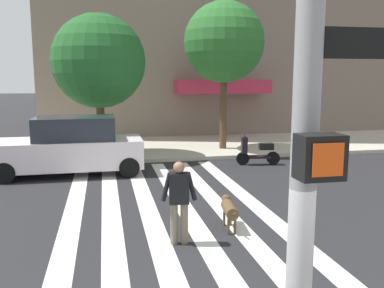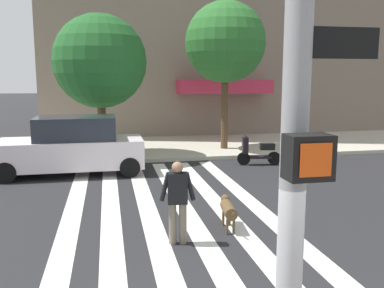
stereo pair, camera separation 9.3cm
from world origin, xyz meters
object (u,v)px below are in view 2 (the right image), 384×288
parked_car_behind_first (72,147)px  pedestrian_dog_walker (178,198)px  street_tree_middle (225,43)px  dog_on_leash (228,209)px  street_tree_nearest (100,62)px  parked_scooter (259,152)px  traffic_light_pole (304,30)px

parked_car_behind_first → pedestrian_dog_walker: bearing=-69.6°
street_tree_middle → dog_on_leash: size_ratio=5.47×
parked_car_behind_first → street_tree_nearest: bearing=68.7°
parked_car_behind_first → parked_scooter: bearing=1.2°
parked_scooter → parked_car_behind_first: bearing=-178.8°
traffic_light_pole → parked_car_behind_first: size_ratio=1.22×
traffic_light_pole → street_tree_middle: size_ratio=0.93×
traffic_light_pole → street_tree_middle: 15.47m
parked_scooter → street_tree_middle: size_ratio=0.26×
traffic_light_pole → parked_scooter: traffic_light_pole is taller
traffic_light_pole → street_tree_nearest: size_ratio=1.06×
pedestrian_dog_walker → dog_on_leash: (1.19, 0.58, -0.48)m
parked_car_behind_first → pedestrian_dog_walker: 7.07m
parked_car_behind_first → street_tree_nearest: street_tree_nearest is taller
pedestrian_dog_walker → dog_on_leash: size_ratio=1.44×
street_tree_middle → parked_car_behind_first: bearing=-153.3°
street_tree_middle → dog_on_leash: bearing=-105.2°
traffic_light_pole → dog_on_leash: 6.71m
traffic_light_pole → parked_scooter: size_ratio=3.56×
street_tree_nearest → street_tree_middle: size_ratio=0.88×
parked_car_behind_first → pedestrian_dog_walker: parked_car_behind_first is taller
parked_car_behind_first → dog_on_leash: bearing=-58.9°
parked_car_behind_first → pedestrian_dog_walker: (2.47, -6.63, -0.00)m
traffic_light_pole → street_tree_middle: (3.75, 14.97, 1.14)m
street_tree_middle → dog_on_leash: 10.37m
parked_scooter → street_tree_middle: 5.15m
parked_car_behind_first → street_tree_middle: 7.82m
traffic_light_pole → parked_car_behind_first: traffic_light_pole is taller
parked_scooter → dog_on_leash: size_ratio=1.43×
street_tree_nearest → pedestrian_dog_walker: 9.66m
pedestrian_dog_walker → street_tree_nearest: bearing=99.4°
parked_scooter → pedestrian_dog_walker: 7.97m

